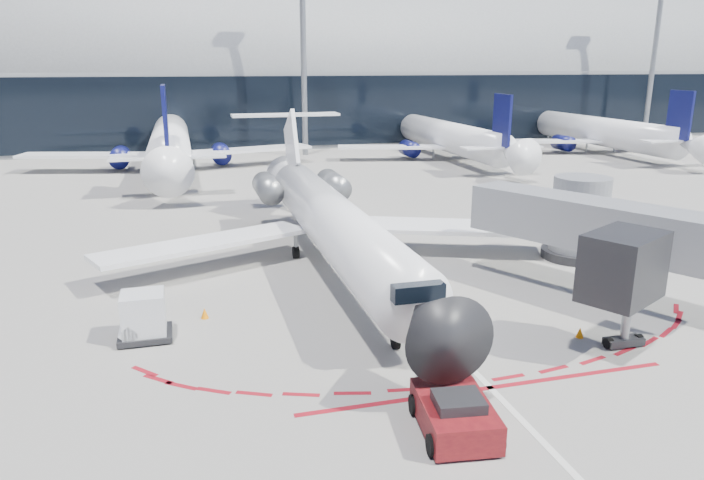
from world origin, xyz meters
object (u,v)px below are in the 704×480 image
object	(u,v)px
pushback_tug	(455,414)
uld_container	(144,317)
regional_jet	(329,218)
ramp_worker	(442,374)

from	to	relation	value
pushback_tug	uld_container	world-z (taller)	uld_container
regional_jet	pushback_tug	distance (m)	17.71
ramp_worker	regional_jet	bearing A→B (deg)	-98.13
regional_jet	uld_container	world-z (taller)	regional_jet
regional_jet	uld_container	xyz separation A→B (m)	(-9.69, -7.98, -1.67)
pushback_tug	ramp_worker	distance (m)	2.24
ramp_worker	uld_container	xyz separation A→B (m)	(-10.04, 7.43, 0.21)
uld_container	regional_jet	bearing A→B (deg)	39.20
regional_jet	ramp_worker	xyz separation A→B (m)	(0.35, -15.41, -1.87)
ramp_worker	pushback_tug	bearing A→B (deg)	67.70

